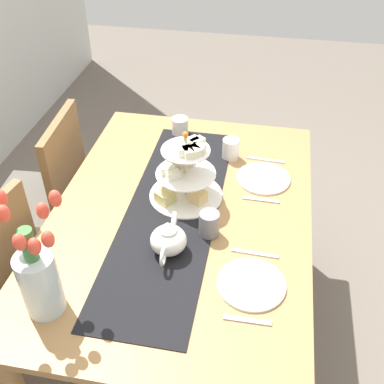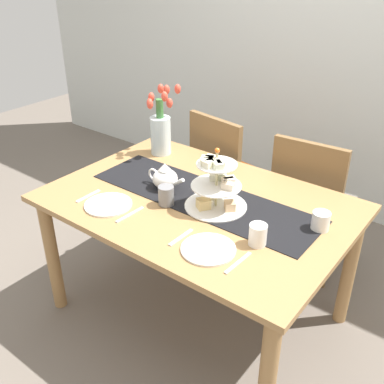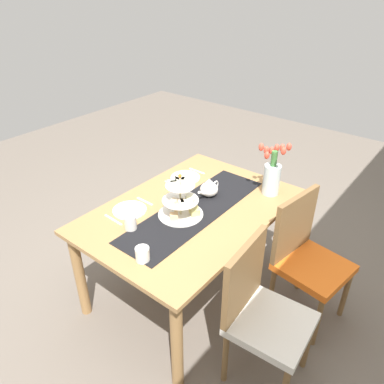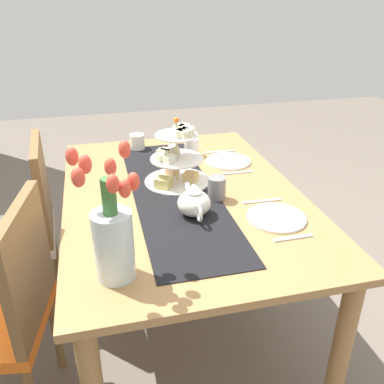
% 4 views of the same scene
% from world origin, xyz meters
% --- Properties ---
extents(ground_plane, '(8.00, 8.00, 0.00)m').
position_xyz_m(ground_plane, '(0.00, 0.00, 0.00)').
color(ground_plane, '#6B6056').
extents(dining_table, '(1.47, 1.01, 0.73)m').
position_xyz_m(dining_table, '(0.00, 0.00, 0.63)').
color(dining_table, '#A37747').
rests_on(dining_table, ground_plane).
extents(chair_left, '(0.48, 0.48, 0.91)m').
position_xyz_m(chair_left, '(-0.31, 0.73, 0.50)').
color(chair_left, brown).
rests_on(chair_left, ground_plane).
extents(chair_right, '(0.45, 0.45, 0.91)m').
position_xyz_m(chair_right, '(0.29, 0.73, 0.50)').
color(chair_right, brown).
rests_on(chair_right, ground_plane).
extents(table_runner, '(1.21, 0.35, 0.00)m').
position_xyz_m(table_runner, '(0.00, 0.04, 0.73)').
color(table_runner, black).
rests_on(table_runner, dining_table).
extents(tiered_cake_stand, '(0.30, 0.30, 0.30)m').
position_xyz_m(tiered_cake_stand, '(0.10, 0.00, 0.84)').
color(tiered_cake_stand, beige).
rests_on(tiered_cake_stand, table_runner).
extents(teapot, '(0.24, 0.13, 0.14)m').
position_xyz_m(teapot, '(-0.21, 0.00, 0.79)').
color(teapot, white).
rests_on(teapot, table_runner).
extents(tulip_vase, '(0.18, 0.20, 0.41)m').
position_xyz_m(tulip_vase, '(-0.52, 0.33, 0.89)').
color(tulip_vase, silver).
rests_on(tulip_vase, dining_table).
extents(cream_jug, '(0.08, 0.08, 0.08)m').
position_xyz_m(cream_jug, '(0.58, 0.12, 0.77)').
color(cream_jug, white).
rests_on(cream_jug, dining_table).
extents(dinner_plate_left, '(0.23, 0.23, 0.01)m').
position_xyz_m(dinner_plate_left, '(-0.31, -0.30, 0.74)').
color(dinner_plate_left, white).
rests_on(dinner_plate_left, dining_table).
extents(fork_left, '(0.02, 0.15, 0.01)m').
position_xyz_m(fork_left, '(-0.46, -0.30, 0.73)').
color(fork_left, silver).
rests_on(fork_left, dining_table).
extents(knife_left, '(0.02, 0.17, 0.01)m').
position_xyz_m(knife_left, '(-0.17, -0.30, 0.73)').
color(knife_left, silver).
rests_on(knife_left, dining_table).
extents(dinner_plate_right, '(0.23, 0.23, 0.01)m').
position_xyz_m(dinner_plate_right, '(0.28, -0.30, 0.74)').
color(dinner_plate_right, white).
rests_on(dinner_plate_right, dining_table).
extents(fork_right, '(0.02, 0.15, 0.01)m').
position_xyz_m(fork_right, '(0.14, -0.30, 0.73)').
color(fork_right, silver).
rests_on(fork_right, dining_table).
extents(knife_right, '(0.02, 0.17, 0.01)m').
position_xyz_m(knife_right, '(0.43, -0.30, 0.73)').
color(knife_right, silver).
rests_on(knife_right, dining_table).
extents(mug_grey, '(0.08, 0.08, 0.09)m').
position_xyz_m(mug_grey, '(-0.10, -0.13, 0.78)').
color(mug_grey, slate).
rests_on(mug_grey, table_runner).
extents(mug_white_text, '(0.08, 0.08, 0.09)m').
position_xyz_m(mug_white_text, '(0.42, -0.14, 0.78)').
color(mug_white_text, white).
rests_on(mug_white_text, dining_table).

